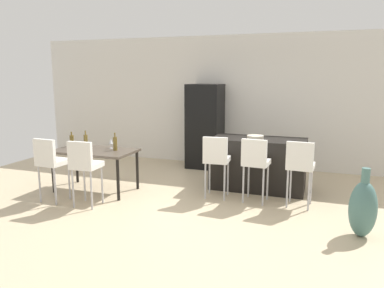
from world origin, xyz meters
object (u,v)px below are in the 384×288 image
dining_table (95,154)px  floor_vase (363,208)px  bar_chair_middle (255,160)px  wine_bottle_middle (72,141)px  wine_bottle_right (115,143)px  bar_chair_left (216,157)px  dining_chair_near (50,160)px  wine_glass_left (111,141)px  bar_chair_right (300,164)px  kitchen_island (258,164)px  wine_bottle_inner (86,142)px  fruit_bowl (255,137)px  refrigerator (205,126)px  dining_chair_far (84,163)px

dining_table → floor_vase: bearing=-6.9°
bar_chair_middle → wine_bottle_middle: bearing=-176.9°
wine_bottle_right → floor_vase: size_ratio=0.34×
bar_chair_left → bar_chair_middle: same height
dining_chair_near → wine_glass_left: bearing=62.2°
bar_chair_middle → dining_table: size_ratio=0.74×
bar_chair_middle → bar_chair_right: size_ratio=1.00×
bar_chair_left → floor_vase: (2.16, -0.84, -0.33)m
bar_chair_right → wine_bottle_right: bearing=-175.7°
kitchen_island → wine_bottle_inner: size_ratio=4.99×
bar_chair_right → wine_bottle_inner: 3.66m
wine_bottle_inner → fruit_bowl: bearing=18.8°
bar_chair_left → floor_vase: size_ratio=1.17×
wine_bottle_middle → refrigerator: refrigerator is taller
bar_chair_middle → wine_bottle_middle: 3.35m
dining_table → wine_bottle_right: (0.36, 0.09, 0.19)m
bar_chair_middle → refrigerator: size_ratio=0.57×
wine_bottle_middle → dining_chair_near: bearing=-74.0°
dining_chair_near → fruit_bowl: (2.96, 1.74, 0.26)m
kitchen_island → wine_glass_left: bearing=-160.9°
wine_bottle_middle → floor_vase: wine_bottle_middle is taller
dining_chair_near → refrigerator: size_ratio=0.57×
wine_glass_left → fruit_bowl: size_ratio=0.60×
wine_bottle_inner → wine_bottle_middle: wine_bottle_inner is taller
wine_bottle_right → wine_bottle_middle: bearing=177.0°
wine_bottle_inner → wine_bottle_right: bearing=7.3°
bar_chair_right → dining_chair_far: 3.31m
bar_chair_right → fruit_bowl: (-0.81, 0.66, 0.26)m
dining_chair_far → wine_bottle_inner: (-0.51, 0.77, 0.17)m
bar_chair_middle → wine_glass_left: size_ratio=6.03×
bar_chair_left → dining_chair_near: size_ratio=1.00×
kitchen_island → wine_bottle_right: bearing=-156.7°
bar_chair_middle → floor_vase: bar_chair_middle is taller
dining_table → wine_bottle_inner: bearing=174.7°
dining_table → floor_vase: floor_vase is taller
kitchen_island → floor_vase: 2.27m
dining_table → wine_bottle_right: bearing=13.7°
bar_chair_left → bar_chair_middle: size_ratio=1.00×
wine_bottle_right → floor_vase: wine_bottle_right is taller
dining_chair_far → floor_vase: (3.96, 0.24, -0.33)m
dining_chair_near → fruit_bowl: 3.44m
wine_glass_left → floor_vase: (4.09, -0.74, -0.49)m
wine_glass_left → floor_vase: size_ratio=0.19×
bar_chair_left → wine_bottle_right: bar_chair_left is taller
bar_chair_left → wine_glass_left: bar_chair_left is taller
bar_chair_left → bar_chair_right: bearing=-0.0°
bar_chair_right → refrigerator: (-2.17, 2.02, 0.22)m
dining_chair_near → floor_vase: bearing=3.0°
wine_glass_left → bar_chair_middle: bearing=2.2°
bar_chair_left → wine_bottle_inner: wine_bottle_inner is taller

